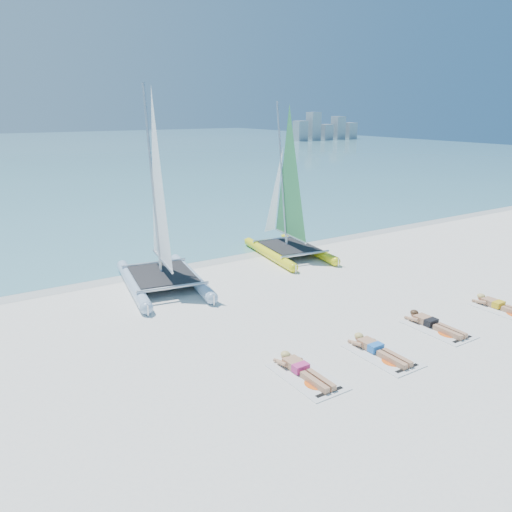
{
  "coord_description": "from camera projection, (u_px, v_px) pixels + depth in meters",
  "views": [
    {
      "loc": [
        -8.63,
        -11.16,
        5.71
      ],
      "look_at": [
        -0.66,
        1.2,
        1.33
      ],
      "focal_mm": 35.0,
      "sensor_mm": 36.0,
      "label": 1
    }
  ],
  "objects": [
    {
      "name": "sea",
      "position": [
        7.0,
        153.0,
        65.85
      ],
      "size": [
        140.0,
        115.0,
        0.01
      ],
      "primitive_type": "cube",
      "color": "#73B3C0",
      "rests_on": "ground"
    },
    {
      "name": "sunbather_c",
      "position": [
        432.0,
        323.0,
        13.5
      ],
      "size": [
        0.37,
        1.73,
        0.26
      ],
      "color": "tan",
      "rests_on": "towel_c"
    },
    {
      "name": "sunbather_a",
      "position": [
        302.0,
        369.0,
        11.13
      ],
      "size": [
        0.37,
        1.73,
        0.26
      ],
      "color": "tan",
      "rests_on": "towel_a"
    },
    {
      "name": "catamaran_blue",
      "position": [
        159.0,
        227.0,
        16.18
      ],
      "size": [
        3.14,
        5.25,
        6.73
      ],
      "rotation": [
        0.0,
        0.0,
        -0.17
      ],
      "color": "silver",
      "rests_on": "ground"
    },
    {
      "name": "towel_a",
      "position": [
        307.0,
        377.0,
        11.0
      ],
      "size": [
        1.0,
        1.85,
        0.02
      ],
      "primitive_type": "cube",
      "color": "white",
      "rests_on": "ground"
    },
    {
      "name": "distant_skyline",
      "position": [
        325.0,
        129.0,
        92.38
      ],
      "size": [
        14.0,
        2.0,
        5.0
      ],
      "color": "#9CA3AB",
      "rests_on": "ground"
    },
    {
      "name": "ground",
      "position": [
        296.0,
        304.0,
        15.1
      ],
      "size": [
        140.0,
        140.0,
        0.0
      ],
      "primitive_type": "plane",
      "color": "silver",
      "rests_on": "ground"
    },
    {
      "name": "sunbather_b",
      "position": [
        377.0,
        348.0,
        12.07
      ],
      "size": [
        0.37,
        1.73,
        0.26
      ],
      "color": "tan",
      "rests_on": "towel_b"
    },
    {
      "name": "towel_b",
      "position": [
        382.0,
        355.0,
        11.95
      ],
      "size": [
        1.0,
        1.85,
        0.02
      ],
      "primitive_type": "cube",
      "color": "white",
      "rests_on": "ground"
    },
    {
      "name": "towel_c",
      "position": [
        438.0,
        329.0,
        13.38
      ],
      "size": [
        1.0,
        1.85,
        0.02
      ],
      "primitive_type": "cube",
      "color": "white",
      "rests_on": "ground"
    },
    {
      "name": "catamaran_yellow",
      "position": [
        285.0,
        206.0,
        19.99
      ],
      "size": [
        2.78,
        4.95,
        6.16
      ],
      "rotation": [
        0.0,
        0.0,
        -0.14
      ],
      "color": "#FFFE1A",
      "rests_on": "ground"
    },
    {
      "name": "wet_sand_strip",
      "position": [
        211.0,
        260.0,
        19.53
      ],
      "size": [
        140.0,
        1.4,
        0.01
      ],
      "primitive_type": "cube",
      "color": "beige",
      "rests_on": "ground"
    },
    {
      "name": "sunbather_d",
      "position": [
        500.0,
        305.0,
        14.73
      ],
      "size": [
        0.37,
        1.73,
        0.26
      ],
      "color": "tan",
      "rests_on": "towel_d"
    },
    {
      "name": "towel_d",
      "position": [
        505.0,
        311.0,
        14.6
      ],
      "size": [
        1.0,
        1.85,
        0.02
      ],
      "primitive_type": "cube",
      "color": "white",
      "rests_on": "ground"
    }
  ]
}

